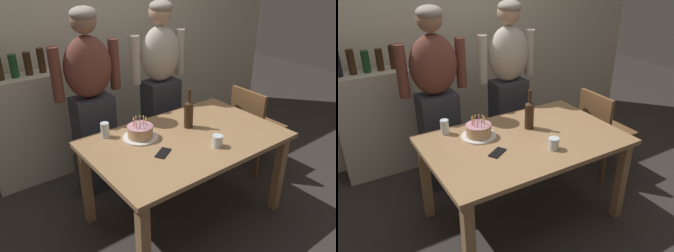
# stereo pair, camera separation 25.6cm
# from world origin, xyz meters

# --- Properties ---
(ground_plane) EXTENTS (10.00, 10.00, 0.00)m
(ground_plane) POSITION_xyz_m (0.00, 0.00, 0.00)
(ground_plane) COLOR #332D2B
(back_wall) EXTENTS (5.20, 0.10, 2.60)m
(back_wall) POSITION_xyz_m (0.00, 1.55, 1.30)
(back_wall) COLOR beige
(back_wall) RESTS_ON ground_plane
(dining_table) EXTENTS (1.50, 0.96, 0.74)m
(dining_table) POSITION_xyz_m (0.00, 0.00, 0.64)
(dining_table) COLOR #A37A51
(dining_table) RESTS_ON ground_plane
(birthday_cake) EXTENTS (0.27, 0.27, 0.17)m
(birthday_cake) POSITION_xyz_m (-0.28, 0.21, 0.79)
(birthday_cake) COLOR white
(birthday_cake) RESTS_ON dining_table
(water_glass_near) EXTENTS (0.07, 0.07, 0.12)m
(water_glass_near) POSITION_xyz_m (-0.49, 0.39, 0.80)
(water_glass_near) COLOR silver
(water_glass_near) RESTS_ON dining_table
(water_glass_far) EXTENTS (0.08, 0.08, 0.09)m
(water_glass_far) POSITION_xyz_m (0.09, -0.24, 0.78)
(water_glass_far) COLOR silver
(water_glass_far) RESTS_ON dining_table
(wine_bottle) EXTENTS (0.07, 0.07, 0.33)m
(wine_bottle) POSITION_xyz_m (0.13, 0.13, 0.87)
(wine_bottle) COLOR #382314
(wine_bottle) RESTS_ON dining_table
(cell_phone) EXTENTS (0.16, 0.14, 0.01)m
(cell_phone) POSITION_xyz_m (-0.29, -0.09, 0.74)
(cell_phone) COLOR black
(cell_phone) RESTS_ON dining_table
(person_man_bearded) EXTENTS (0.61, 0.27, 1.66)m
(person_man_bearded) POSITION_xyz_m (-0.39, 0.80, 0.87)
(person_man_bearded) COLOR #33333D
(person_man_bearded) RESTS_ON ground_plane
(person_woman_cardigan) EXTENTS (0.61, 0.27, 1.66)m
(person_woman_cardigan) POSITION_xyz_m (0.34, 0.80, 0.87)
(person_woman_cardigan) COLOR #33333D
(person_woman_cardigan) RESTS_ON ground_plane
(dining_chair) EXTENTS (0.42, 0.42, 0.87)m
(dining_chair) POSITION_xyz_m (1.00, 0.16, 0.52)
(dining_chair) COLOR brown
(dining_chair) RESTS_ON ground_plane
(shelf_cabinet) EXTENTS (0.71, 0.30, 1.34)m
(shelf_cabinet) POSITION_xyz_m (-0.84, 1.33, 0.54)
(shelf_cabinet) COLOR beige
(shelf_cabinet) RESTS_ON ground_plane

